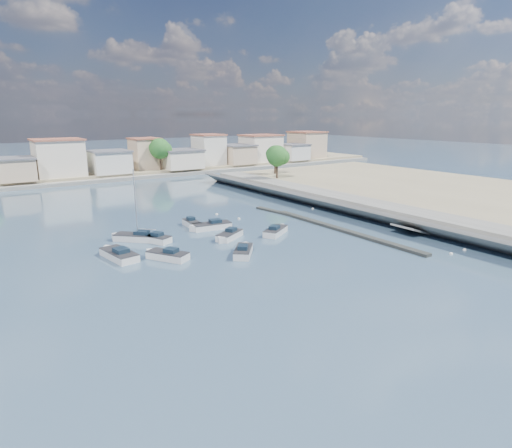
{
  "coord_description": "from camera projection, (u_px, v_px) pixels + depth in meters",
  "views": [
    {
      "loc": [
        -33.37,
        -28.55,
        15.0
      ],
      "look_at": [
        -3.33,
        15.11,
        1.4
      ],
      "focal_mm": 30.0,
      "sensor_mm": 36.0,
      "label": 1
    }
  ],
  "objects": [
    {
      "name": "motorboat_b",
      "position": [
        244.0,
        251.0,
        47.1
      ],
      "size": [
        3.99,
        4.29,
        1.48
      ],
      "color": "silver",
      "rests_on": "ground"
    },
    {
      "name": "seawall_walkway",
      "position": [
        382.0,
        210.0,
        65.14
      ],
      "size": [
        5.0,
        90.0,
        1.8
      ],
      "primitive_type": "cube",
      "color": "slate",
      "rests_on": "ground"
    },
    {
      "name": "breakwater",
      "position": [
        327.0,
        226.0,
        58.71
      ],
      "size": [
        2.0,
        31.02,
        0.35
      ],
      "color": "black",
      "rests_on": "ground"
    },
    {
      "name": "mooring_buoys",
      "position": [
        320.0,
        225.0,
        59.63
      ],
      "size": [
        15.37,
        32.06,
        0.41
      ],
      "color": "white",
      "rests_on": "ground"
    },
    {
      "name": "sailboat",
      "position": [
        136.0,
        237.0,
        52.33
      ],
      "size": [
        5.42,
        5.31,
        9.0
      ],
      "color": "silver",
      "rests_on": "ground"
    },
    {
      "name": "motorboat_c",
      "position": [
        210.0,
        226.0,
        57.54
      ],
      "size": [
        5.83,
        2.7,
        1.48
      ],
      "color": "silver",
      "rests_on": "ground"
    },
    {
      "name": "motorboat_f",
      "position": [
        154.0,
        239.0,
        51.87
      ],
      "size": [
        3.29,
        4.49,
        1.48
      ],
      "color": "silver",
      "rests_on": "ground"
    },
    {
      "name": "seawall_embankment",
      "position": [
        461.0,
        195.0,
        77.01
      ],
      "size": [
        49.65,
        90.0,
        2.9
      ],
      "color": "slate",
      "rests_on": "ground"
    },
    {
      "name": "motorboat_e",
      "position": [
        118.0,
        254.0,
        46.02
      ],
      "size": [
        2.92,
        6.02,
        1.48
      ],
      "color": "silver",
      "rests_on": "ground"
    },
    {
      "name": "motorboat_h",
      "position": [
        276.0,
        231.0,
        55.24
      ],
      "size": [
        4.72,
        3.82,
        1.48
      ],
      "color": "silver",
      "rests_on": "ground"
    },
    {
      "name": "far_shore_quay",
      "position": [
        134.0,
        178.0,
        101.39
      ],
      "size": [
        160.0,
        2.5,
        0.8
      ],
      "primitive_type": "cube",
      "color": "slate",
      "rests_on": "ground"
    },
    {
      "name": "ground",
      "position": [
        193.0,
        201.0,
        76.76
      ],
      "size": [
        400.0,
        400.0,
        0.0
      ],
      "primitive_type": "plane",
      "color": "#284051",
      "rests_on": "ground"
    },
    {
      "name": "shore_trees",
      "position": [
        171.0,
        152.0,
        102.22
      ],
      "size": [
        74.56,
        38.32,
        7.92
      ],
      "color": "#38281E",
      "rests_on": "ground"
    },
    {
      "name": "far_shore_land",
      "position": [
        108.0,
        168.0,
        118.08
      ],
      "size": [
        160.0,
        40.0,
        1.4
      ],
      "primitive_type": "cube",
      "color": "gray",
      "rests_on": "ground"
    },
    {
      "name": "motorboat_d",
      "position": [
        229.0,
        236.0,
        52.98
      ],
      "size": [
        4.49,
        3.59,
        1.48
      ],
      "color": "silver",
      "rests_on": "ground"
    },
    {
      "name": "far_town",
      "position": [
        166.0,
        154.0,
        110.87
      ],
      "size": [
        113.01,
        12.8,
        8.35
      ],
      "color": "beige",
      "rests_on": "far_shore_land"
    },
    {
      "name": "motorboat_g",
      "position": [
        193.0,
        224.0,
        58.76
      ],
      "size": [
        1.79,
        4.36,
        1.48
      ],
      "color": "silver",
      "rests_on": "ground"
    },
    {
      "name": "motorboat_a",
      "position": [
        166.0,
        256.0,
        45.67
      ],
      "size": [
        3.87,
        4.8,
        1.48
      ],
      "color": "silver",
      "rests_on": "ground"
    }
  ]
}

